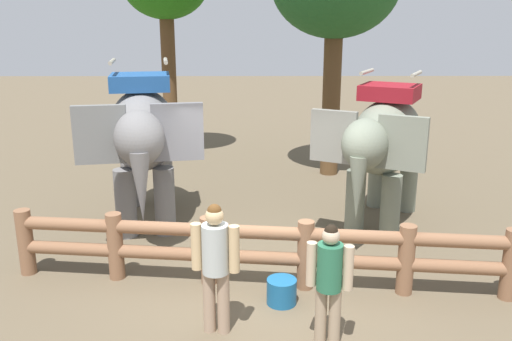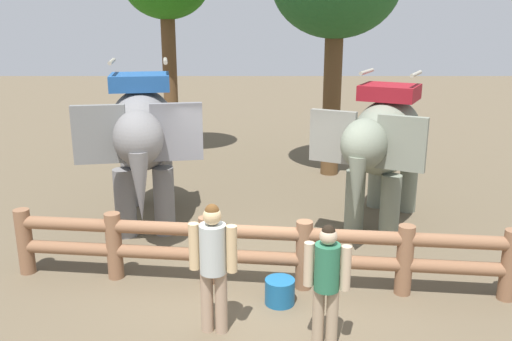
{
  "view_description": "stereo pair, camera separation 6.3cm",
  "coord_description": "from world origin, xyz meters",
  "px_view_note": "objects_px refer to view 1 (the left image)",
  "views": [
    {
      "loc": [
        -0.05,
        -7.36,
        3.88
      ],
      "look_at": [
        0.0,
        1.36,
        1.4
      ],
      "focal_mm": 37.94,
      "sensor_mm": 36.0,
      "label": 1
    },
    {
      "loc": [
        0.01,
        -7.36,
        3.88
      ],
      "look_at": [
        0.0,
        1.36,
        1.4
      ],
      "focal_mm": 37.94,
      "sensor_mm": 36.0,
      "label": 2
    }
  ],
  "objects_px": {
    "tourist_man_in_blue": "(215,260)",
    "tourist_woman_in_black": "(329,277)",
    "elephant_near_left": "(143,135)",
    "feed_bucket": "(282,291)",
    "log_fence": "(257,248)",
    "elephant_center": "(384,141)"
  },
  "relations": [
    {
      "from": "tourist_man_in_blue",
      "to": "feed_bucket",
      "type": "height_order",
      "value": "tourist_man_in_blue"
    },
    {
      "from": "elephant_near_left",
      "to": "tourist_man_in_blue",
      "type": "relative_size",
      "value": 2.16
    },
    {
      "from": "elephant_near_left",
      "to": "elephant_center",
      "type": "xyz_separation_m",
      "value": [
        4.51,
        -0.1,
        -0.11
      ]
    },
    {
      "from": "log_fence",
      "to": "tourist_woman_in_black",
      "type": "bearing_deg",
      "value": -61.03
    },
    {
      "from": "elephant_near_left",
      "to": "feed_bucket",
      "type": "height_order",
      "value": "elephant_near_left"
    },
    {
      "from": "tourist_woman_in_black",
      "to": "elephant_near_left",
      "type": "bearing_deg",
      "value": 125.77
    },
    {
      "from": "elephant_center",
      "to": "tourist_woman_in_black",
      "type": "bearing_deg",
      "value": -110.97
    },
    {
      "from": "elephant_center",
      "to": "feed_bucket",
      "type": "bearing_deg",
      "value": -124.12
    },
    {
      "from": "feed_bucket",
      "to": "elephant_near_left",
      "type": "bearing_deg",
      "value": 128.32
    },
    {
      "from": "log_fence",
      "to": "tourist_man_in_blue",
      "type": "relative_size",
      "value": 4.3
    },
    {
      "from": "log_fence",
      "to": "elephant_near_left",
      "type": "height_order",
      "value": "elephant_near_left"
    },
    {
      "from": "tourist_man_in_blue",
      "to": "feed_bucket",
      "type": "relative_size",
      "value": 4.1
    },
    {
      "from": "elephant_center",
      "to": "tourist_woman_in_black",
      "type": "distance_m",
      "value": 4.37
    },
    {
      "from": "elephant_near_left",
      "to": "feed_bucket",
      "type": "bearing_deg",
      "value": -51.68
    },
    {
      "from": "log_fence",
      "to": "tourist_woman_in_black",
      "type": "height_order",
      "value": "tourist_woman_in_black"
    },
    {
      "from": "elephant_near_left",
      "to": "log_fence",
      "type": "bearing_deg",
      "value": -50.66
    },
    {
      "from": "elephant_center",
      "to": "tourist_man_in_blue",
      "type": "xyz_separation_m",
      "value": [
        -2.91,
        -3.71,
        -0.65
      ]
    },
    {
      "from": "log_fence",
      "to": "elephant_center",
      "type": "relative_size",
      "value": 2.15
    },
    {
      "from": "tourist_woman_in_black",
      "to": "log_fence",
      "type": "bearing_deg",
      "value": 118.97
    },
    {
      "from": "elephant_near_left",
      "to": "tourist_man_in_blue",
      "type": "height_order",
      "value": "elephant_near_left"
    },
    {
      "from": "tourist_man_in_blue",
      "to": "tourist_woman_in_black",
      "type": "bearing_deg",
      "value": -12.63
    },
    {
      "from": "elephant_center",
      "to": "feed_bucket",
      "type": "xyz_separation_m",
      "value": [
        -2.05,
        -3.02,
        -1.47
      ]
    }
  ]
}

